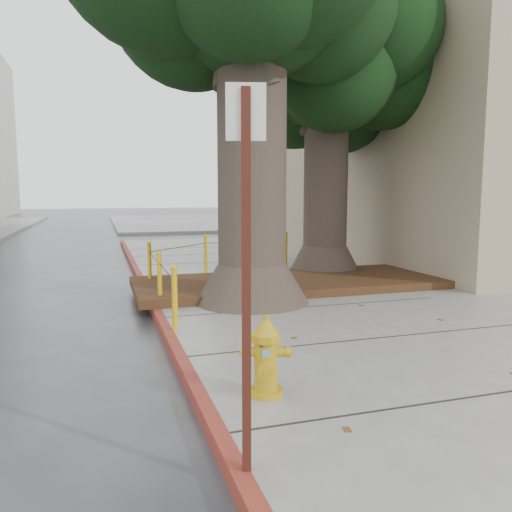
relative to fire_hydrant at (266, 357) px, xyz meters
The scene contains 13 objects.
ground 2.03m from the fire_hydrant, 44.13° to the left, with size 140.00×140.00×0.00m, color #28282B.
sidewalk_far 32.23m from the fire_hydrant, 76.72° to the left, with size 16.00×20.00×0.15m, color slate.
curb_red 3.93m from the fire_hydrant, 98.80° to the left, with size 0.14×26.00×0.16m, color maroon.
planter_bed 5.75m from the fire_hydrant, 66.36° to the left, with size 6.40×2.60×0.16m, color black.
building_corner 15.72m from the fire_hydrant, 40.85° to the left, with size 12.00×13.00×10.00m, color gray.
building_side_white 32.67m from the fire_hydrant, 57.54° to the left, with size 10.00×10.00×9.00m, color silver.
building_side_grey 41.12m from the fire_hydrant, 54.95° to the left, with size 12.00×14.00×12.00m, color slate.
tree_far 9.01m from the fire_hydrant, 58.85° to the left, with size 4.50×3.80×7.17m.
bollard_ring 5.76m from the fire_hydrant, 84.66° to the left, with size 3.79×5.39×0.95m.
fire_hydrant is the anchor object (origin of this frame).
signpost 1.72m from the fire_hydrant, 114.47° to the right, with size 0.26×0.09×2.63m.
car_silver 22.34m from the fire_hydrant, 71.84° to the left, with size 1.51×3.76×1.28m, color #ADADB2.
car_red 22.37m from the fire_hydrant, 58.32° to the left, with size 1.29×3.69×1.22m, color maroon.
Camera 1 is at (-2.88, -5.72, 2.08)m, focal length 35.00 mm.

